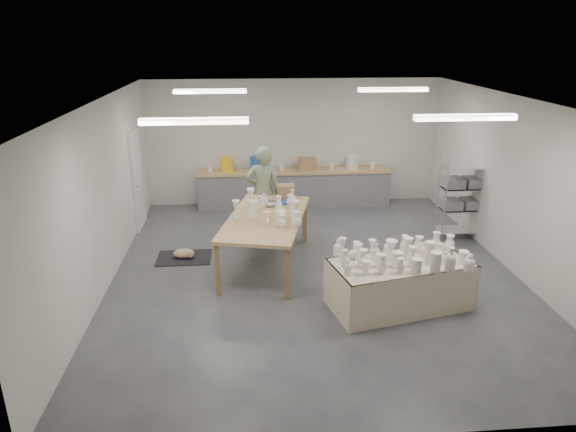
{
  "coord_description": "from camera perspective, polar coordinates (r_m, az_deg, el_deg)",
  "views": [
    {
      "loc": [
        -1.15,
        -8.19,
        4.03
      ],
      "look_at": [
        -0.46,
        0.03,
        1.05
      ],
      "focal_mm": 32.0,
      "sensor_mm": 36.0,
      "label": 1
    }
  ],
  "objects": [
    {
      "name": "red_stool",
      "position": [
        10.87,
        -2.75,
        -0.48
      ],
      "size": [
        0.41,
        0.41,
        0.29
      ],
      "rotation": [
        0.0,
        0.0,
        0.41
      ],
      "color": "red",
      "rests_on": "ground"
    },
    {
      "name": "back_counter",
      "position": [
        12.44,
        0.65,
        3.29
      ],
      "size": [
        4.6,
        0.6,
        1.24
      ],
      "color": "tan",
      "rests_on": "ground"
    },
    {
      "name": "wire_shelf",
      "position": [
        10.98,
        18.77,
        2.3
      ],
      "size": [
        0.88,
        0.48,
        1.8
      ],
      "color": "silver",
      "rests_on": "ground"
    },
    {
      "name": "cat",
      "position": [
        9.84,
        -11.4,
        -4.08
      ],
      "size": [
        0.42,
        0.32,
        0.17
      ],
      "rotation": [
        0.0,
        0.0,
        0.13
      ],
      "color": "white",
      "rests_on": "rug"
    },
    {
      "name": "room",
      "position": [
        8.57,
        2.33,
        6.52
      ],
      "size": [
        8.0,
        8.02,
        3.0
      ],
      "color": "#424449",
      "rests_on": "ground"
    },
    {
      "name": "work_table",
      "position": [
        9.15,
        -2.01,
        0.15
      ],
      "size": [
        1.81,
        2.75,
        1.33
      ],
      "rotation": [
        0.0,
        0.0,
        -0.23
      ],
      "color": "tan",
      "rests_on": "ground"
    },
    {
      "name": "drying_table",
      "position": [
        8.1,
        12.33,
        -7.12
      ],
      "size": [
        2.28,
        1.46,
        1.11
      ],
      "rotation": [
        0.0,
        0.0,
        0.22
      ],
      "color": "olive",
      "rests_on": "ground"
    },
    {
      "name": "potter",
      "position": [
        10.39,
        -2.76,
        2.62
      ],
      "size": [
        0.72,
        0.5,
        1.91
      ],
      "primitive_type": "imported",
      "rotation": [
        0.0,
        0.0,
        3.09
      ],
      "color": "gray",
      "rests_on": "ground"
    },
    {
      "name": "rug",
      "position": [
        9.89,
        -11.46,
        -4.56
      ],
      "size": [
        1.0,
        0.7,
        0.02
      ],
      "primitive_type": "cube",
      "color": "black",
      "rests_on": "ground"
    }
  ]
}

